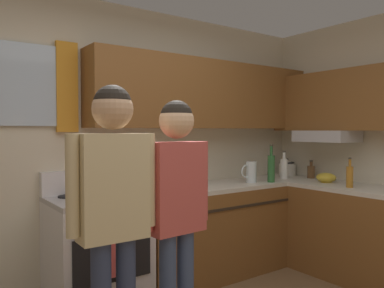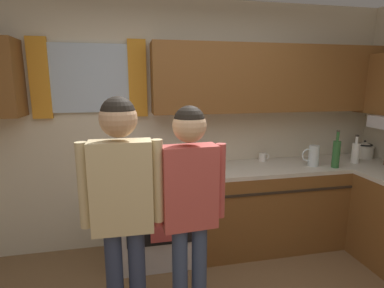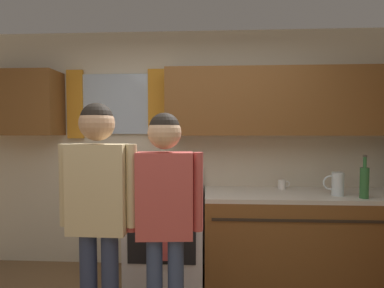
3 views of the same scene
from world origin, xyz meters
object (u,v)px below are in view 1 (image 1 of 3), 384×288
(bottle_oil_amber, at_px, (350,176))
(bottle_milk_white, at_px, (284,168))
(stove_oven, at_px, (97,250))
(bottle_squat_brown, at_px, (311,171))
(water_pitcher, at_px, (251,172))
(adult_left, at_px, (113,198))
(adult_in_plaid, at_px, (177,197))
(mixing_bowl, at_px, (326,178))
(bottle_wine_green, at_px, (271,168))
(mug_ceramic_white, at_px, (201,178))
(stovetop_kettle, at_px, (287,168))

(bottle_oil_amber, distance_m, bottle_milk_white, 0.81)
(stove_oven, bearing_deg, bottle_oil_amber, -22.93)
(bottle_squat_brown, bearing_deg, bottle_milk_white, 154.42)
(stove_oven, bearing_deg, water_pitcher, -3.40)
(adult_left, relative_size, adult_in_plaid, 1.04)
(stove_oven, bearing_deg, mixing_bowl, -13.61)
(stove_oven, xyz_separation_m, bottle_oil_amber, (2.15, -0.91, 0.54))
(adult_in_plaid, bearing_deg, water_pitcher, 30.39)
(bottle_wine_green, height_order, adult_left, adult_left)
(bottle_wine_green, bearing_deg, adult_in_plaid, -155.39)
(bottle_squat_brown, bearing_deg, mug_ceramic_white, 161.21)
(adult_left, bearing_deg, water_pitcher, 25.03)
(stove_oven, relative_size, water_pitcher, 5.00)
(bottle_squat_brown, xyz_separation_m, mug_ceramic_white, (-1.25, 0.42, -0.03))
(water_pitcher, bearing_deg, bottle_oil_amber, -58.06)
(water_pitcher, bearing_deg, adult_left, -154.97)
(bottle_oil_amber, distance_m, adult_in_plaid, 2.02)
(bottle_oil_amber, xyz_separation_m, mixing_bowl, (0.14, 0.36, -0.06))
(bottle_milk_white, xyz_separation_m, adult_left, (-2.47, -0.91, 0.05))
(mug_ceramic_white, xyz_separation_m, mixing_bowl, (1.08, -0.74, -0.00))
(bottle_oil_amber, height_order, bottle_milk_white, bottle_milk_white)
(mug_ceramic_white, bearing_deg, bottle_squat_brown, -18.79)
(stove_oven, xyz_separation_m, mug_ceramic_white, (1.21, 0.19, 0.48))
(bottle_oil_amber, bearing_deg, adult_left, -177.66)
(bottle_wine_green, height_order, adult_in_plaid, adult_in_plaid)
(bottle_oil_amber, bearing_deg, bottle_wine_green, 113.81)
(bottle_oil_amber, relative_size, mug_ceramic_white, 2.28)
(bottle_squat_brown, distance_m, mug_ceramic_white, 1.32)
(bottle_wine_green, bearing_deg, bottle_oil_amber, -66.19)
(bottle_wine_green, xyz_separation_m, stovetop_kettle, (0.61, 0.30, -0.06))
(mixing_bowl, bearing_deg, adult_in_plaid, -168.69)
(stovetop_kettle, xyz_separation_m, mixing_bowl, (-0.16, -0.65, -0.05))
(adult_in_plaid, bearing_deg, mixing_bowl, 11.31)
(bottle_milk_white, height_order, mug_ceramic_white, bottle_milk_white)
(bottle_squat_brown, bearing_deg, adult_in_plaid, -162.16)
(bottle_oil_amber, bearing_deg, mixing_bowl, 68.86)
(bottle_wine_green, relative_size, bottle_oil_amber, 1.38)
(mug_ceramic_white, relative_size, adult_left, 0.07)
(bottle_milk_white, xyz_separation_m, stovetop_kettle, (0.28, 0.19, -0.02))
(bottle_oil_amber, height_order, mug_ceramic_white, bottle_oil_amber)
(stovetop_kettle, height_order, adult_in_plaid, adult_in_plaid)
(stove_oven, distance_m, mixing_bowl, 2.40)
(mixing_bowl, bearing_deg, bottle_wine_green, 142.01)
(stovetop_kettle, relative_size, mixing_bowl, 1.36)
(bottle_oil_amber, distance_m, adult_left, 2.46)
(bottle_wine_green, height_order, bottle_oil_amber, bottle_wine_green)
(bottle_wine_green, height_order, bottle_milk_white, bottle_wine_green)
(bottle_oil_amber, relative_size, stovetop_kettle, 1.04)
(adult_in_plaid, bearing_deg, adult_left, -176.75)
(bottle_wine_green, distance_m, mug_ceramic_white, 0.75)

